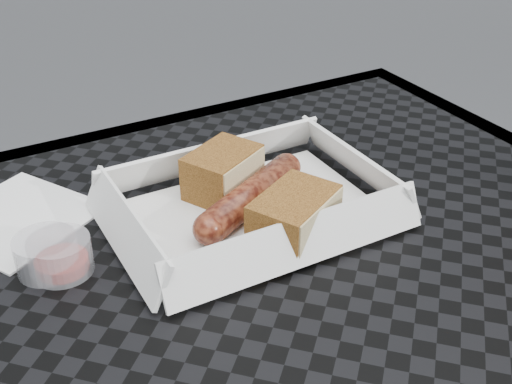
% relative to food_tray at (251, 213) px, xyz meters
% --- Properties ---
extents(food_tray, '(0.22, 0.15, 0.00)m').
position_rel_food_tray_xyz_m(food_tray, '(0.00, 0.00, 0.00)').
color(food_tray, white).
rests_on(food_tray, patio_table).
extents(bratwurst, '(0.14, 0.09, 0.03)m').
position_rel_food_tray_xyz_m(bratwurst, '(0.00, 0.00, 0.02)').
color(bratwurst, brown).
rests_on(bratwurst, food_tray).
extents(bread_near, '(0.08, 0.08, 0.04)m').
position_rel_food_tray_xyz_m(bread_near, '(-0.01, 0.04, 0.02)').
color(bread_near, brown).
rests_on(bread_near, food_tray).
extents(bread_far, '(0.09, 0.08, 0.04)m').
position_rel_food_tray_xyz_m(bread_far, '(0.01, -0.05, 0.02)').
color(bread_far, brown).
rests_on(bread_far, food_tray).
extents(veg_garnish, '(0.03, 0.03, 0.00)m').
position_rel_food_tray_xyz_m(veg_garnish, '(0.05, -0.05, 0.00)').
color(veg_garnish, '#EA410A').
rests_on(veg_garnish, food_tray).
extents(napkin, '(0.16, 0.16, 0.00)m').
position_rel_food_tray_xyz_m(napkin, '(-0.19, 0.10, -0.00)').
color(napkin, white).
rests_on(napkin, patio_table).
extents(condiment_cup_sauce, '(0.05, 0.05, 0.03)m').
position_rel_food_tray_xyz_m(condiment_cup_sauce, '(-0.17, 0.00, 0.01)').
color(condiment_cup_sauce, maroon).
rests_on(condiment_cup_sauce, patio_table).
extents(condiment_cup_empty, '(0.05, 0.05, 0.03)m').
position_rel_food_tray_xyz_m(condiment_cup_empty, '(-0.18, 0.01, 0.01)').
color(condiment_cup_empty, silver).
rests_on(condiment_cup_empty, patio_table).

